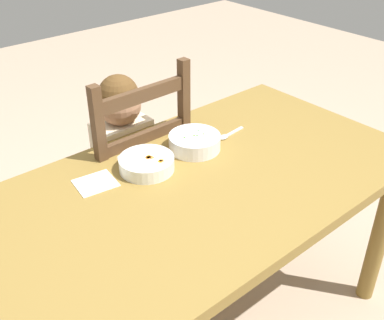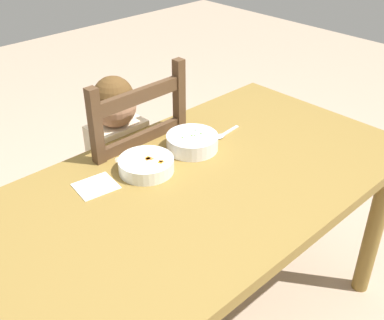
# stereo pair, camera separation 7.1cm
# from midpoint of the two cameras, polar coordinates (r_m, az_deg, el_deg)

# --- Properties ---
(dining_table) EXTENTS (1.50, 0.83, 0.74)m
(dining_table) POSITION_cam_midpoint_polar(r_m,az_deg,el_deg) (1.61, -0.15, -5.26)
(dining_table) COLOR olive
(dining_table) RESTS_ON ground
(dining_chair) EXTENTS (0.42, 0.42, 1.01)m
(dining_chair) POSITION_cam_midpoint_polar(r_m,az_deg,el_deg) (2.01, -9.04, -3.25)
(dining_chair) COLOR #4F3521
(dining_chair) RESTS_ON ground
(child_figure) EXTENTS (0.32, 0.31, 0.95)m
(child_figure) POSITION_cam_midpoint_polar(r_m,az_deg,el_deg) (1.92, -9.42, 0.61)
(child_figure) COLOR beige
(child_figure) RESTS_ON ground
(bowl_of_peas) EXTENTS (0.19, 0.19, 0.06)m
(bowl_of_peas) POSITION_cam_midpoint_polar(r_m,az_deg,el_deg) (1.70, -1.17, 2.22)
(bowl_of_peas) COLOR white
(bowl_of_peas) RESTS_ON dining_table
(bowl_of_carrots) EXTENTS (0.19, 0.19, 0.05)m
(bowl_of_carrots) POSITION_cam_midpoint_polar(r_m,az_deg,el_deg) (1.59, -6.82, -0.57)
(bowl_of_carrots) COLOR white
(bowl_of_carrots) RESTS_ON dining_table
(spoon) EXTENTS (0.14, 0.03, 0.01)m
(spoon) POSITION_cam_midpoint_polar(r_m,az_deg,el_deg) (1.80, 2.64, 3.08)
(spoon) COLOR silver
(spoon) RESTS_ON dining_table
(paper_napkin) EXTENTS (0.14, 0.13, 0.00)m
(paper_napkin) POSITION_cam_midpoint_polar(r_m,az_deg,el_deg) (1.55, -12.83, -3.12)
(paper_napkin) COLOR white
(paper_napkin) RESTS_ON dining_table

